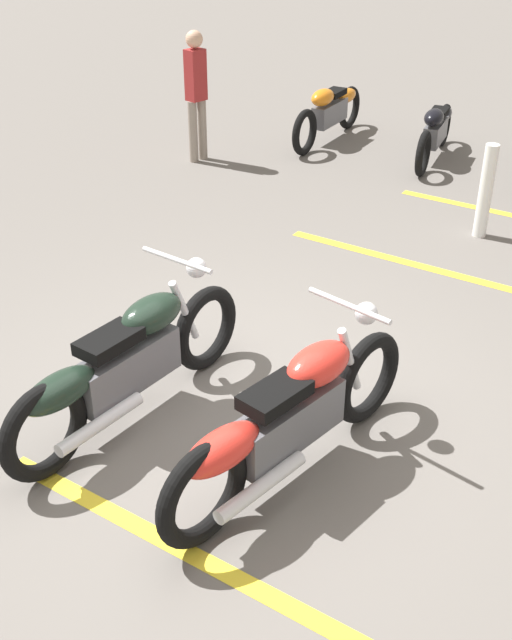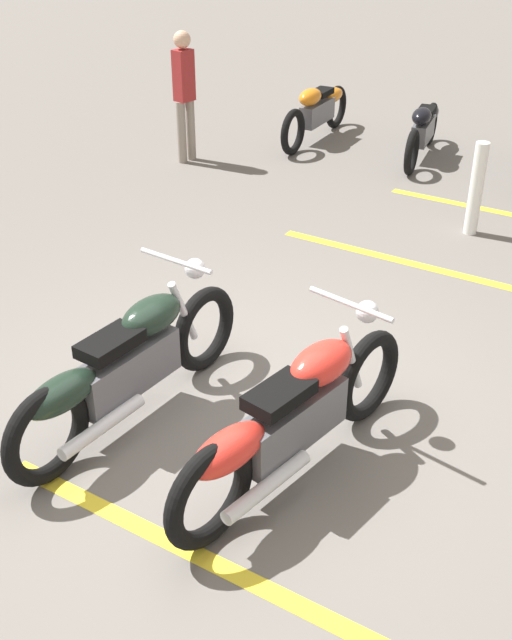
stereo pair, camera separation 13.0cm
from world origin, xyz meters
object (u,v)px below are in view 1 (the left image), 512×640
(motorcycle_dark_foreground, at_px, (126,363))
(bollard_post, at_px, (486,191))
(motorcycle_row_center, at_px, (330,110))
(bystander_secondary, at_px, (196,90))
(motorcycle_row_left, at_px, (436,130))
(motorcycle_bright_foreground, at_px, (288,418))

(motorcycle_dark_foreground, bearing_deg, bollard_post, -9.03)
(motorcycle_row_center, height_order, bystander_secondary, bystander_secondary)
(motorcycle_dark_foreground, bearing_deg, motorcycle_row_left, 6.95)
(motorcycle_bright_foreground, distance_m, bollard_post, 4.32)
(motorcycle_bright_foreground, distance_m, motorcycle_row_left, 6.60)
(motorcycle_dark_foreground, bearing_deg, bystander_secondary, 35.57)
(motorcycle_dark_foreground, relative_size, motorcycle_row_left, 1.17)
(motorcycle_dark_foreground, distance_m, bystander_secondary, 5.59)
(bystander_secondary, distance_m, bollard_post, 3.97)
(motorcycle_row_left, height_order, motorcycle_row_center, motorcycle_row_center)
(motorcycle_bright_foreground, bearing_deg, motorcycle_dark_foreground, 103.66)
(motorcycle_row_left, bearing_deg, motorcycle_dark_foreground, -7.09)
(bystander_secondary, bearing_deg, motorcycle_dark_foreground, -46.95)
(motorcycle_dark_foreground, bearing_deg, motorcycle_bright_foreground, -82.49)
(motorcycle_dark_foreground, relative_size, bystander_secondary, 1.36)
(motorcycle_bright_foreground, height_order, bystander_secondary, bystander_secondary)
(motorcycle_bright_foreground, height_order, motorcycle_row_left, motorcycle_bright_foreground)
(motorcycle_row_center, bearing_deg, motorcycle_dark_foreground, 13.88)
(motorcycle_row_left, distance_m, bystander_secondary, 3.16)
(motorcycle_row_center, xyz_separation_m, bystander_secondary, (-1.68, 1.09, 0.50))
(motorcycle_row_left, bearing_deg, motorcycle_row_center, -99.39)
(motorcycle_dark_foreground, xyz_separation_m, bollard_post, (4.35, -1.18, 0.03))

